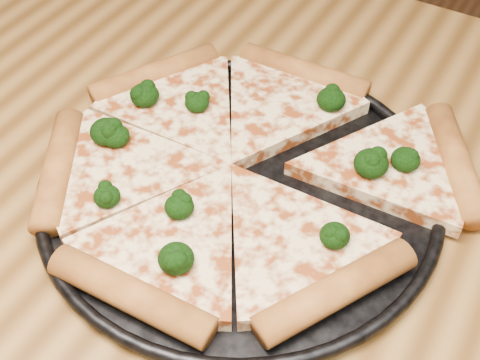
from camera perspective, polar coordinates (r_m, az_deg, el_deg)
The scene contains 4 objects.
dining_table at distance 0.60m, azimuth 1.09°, elevation -13.08°, with size 1.20×0.90×0.75m.
pizza_pan at distance 0.57m, azimuth 0.00°, elevation -0.57°, with size 0.36×0.36×0.02m.
pizza at distance 0.57m, azimuth 0.02°, elevation 1.25°, with size 0.40×0.34×0.03m.
broccoli_florets at distance 0.57m, azimuth -0.99°, elevation 2.23°, with size 0.28×0.26×0.02m.
Camera 1 is at (0.14, -0.26, 1.18)m, focal length 48.38 mm.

